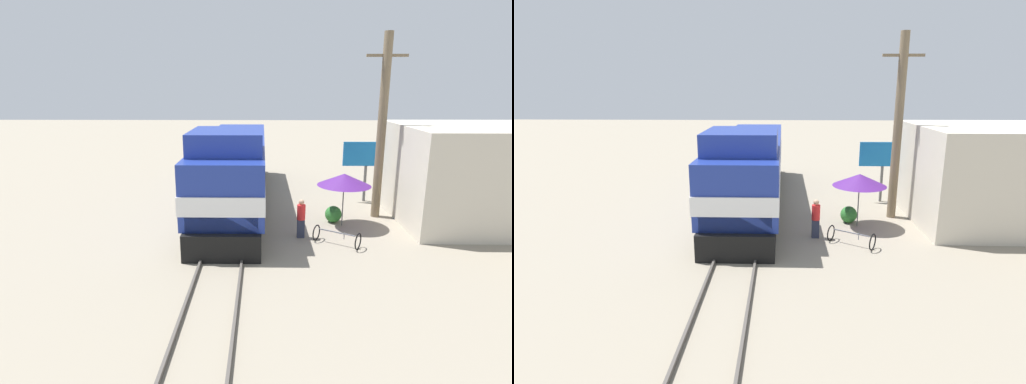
{
  "view_description": "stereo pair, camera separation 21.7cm",
  "coord_description": "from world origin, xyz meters",
  "views": [
    {
      "loc": [
        1.42,
        -15.56,
        5.96
      ],
      "look_at": [
        1.2,
        -1.79,
        2.34
      ],
      "focal_mm": 28.0,
      "sensor_mm": 36.0,
      "label": 1
    },
    {
      "loc": [
        1.64,
        -15.55,
        5.96
      ],
      "look_at": [
        1.2,
        -1.79,
        2.34
      ],
      "focal_mm": 28.0,
      "sensor_mm": 36.0,
      "label": 2
    }
  ],
  "objects": [
    {
      "name": "shrub_cluster",
      "position": [
        4.66,
        1.76,
        0.38
      ],
      "size": [
        0.75,
        0.75,
        0.75
      ],
      "primitive_type": "sphere",
      "color": "#2D722D",
      "rests_on": "ground_plane"
    },
    {
      "name": "locomotive",
      "position": [
        0.0,
        4.7,
        1.86
      ],
      "size": [
        3.08,
        15.87,
        4.31
      ],
      "color": "black",
      "rests_on": "ground_plane"
    },
    {
      "name": "ground_plane",
      "position": [
        0.0,
        0.0,
        0.0
      ],
      "size": [
        120.0,
        120.0,
        0.0
      ],
      "primitive_type": "plane",
      "color": "gray"
    },
    {
      "name": "utility_pole",
      "position": [
        6.8,
        2.65,
        4.2
      ],
      "size": [
        1.8,
        0.4,
        8.29
      ],
      "color": "#726047",
      "rests_on": "ground_plane"
    },
    {
      "name": "building_block_distant",
      "position": [
        11.41,
        2.26,
        2.17
      ],
      "size": [
        7.62,
        6.26,
        4.34
      ],
      "primitive_type": "cube",
      "color": "beige",
      "rests_on": "ground_plane"
    },
    {
      "name": "rail_far",
      "position": [
        0.72,
        0.0,
        0.07
      ],
      "size": [
        0.08,
        41.72,
        0.15
      ],
      "primitive_type": "cube",
      "color": "#4C4742",
      "rests_on": "ground_plane"
    },
    {
      "name": "rail_near",
      "position": [
        -0.72,
        0.0,
        0.07
      ],
      "size": [
        0.08,
        41.72,
        0.15
      ],
      "primitive_type": "cube",
      "color": "#4C4742",
      "rests_on": "ground_plane"
    },
    {
      "name": "person_bystander",
      "position": [
        3.0,
        -0.18,
        0.87
      ],
      "size": [
        0.34,
        0.34,
        1.62
      ],
      "color": "#2D3347",
      "rests_on": "ground_plane"
    },
    {
      "name": "vendor_umbrella",
      "position": [
        4.97,
        1.3,
        2.09
      ],
      "size": [
        2.32,
        2.32,
        2.36
      ],
      "color": "#4C4C4C",
      "rests_on": "ground_plane"
    },
    {
      "name": "billboard_sign",
      "position": [
        6.91,
        5.31,
        2.41
      ],
      "size": [
        2.47,
        0.12,
        3.2
      ],
      "color": "#595959",
      "rests_on": "ground_plane"
    },
    {
      "name": "bicycle",
      "position": [
        4.32,
        -0.96,
        0.34
      ],
      "size": [
        1.85,
        1.51,
        0.65
      ],
      "rotation": [
        0.0,
        0.0,
        1.0
      ],
      "color": "black",
      "rests_on": "ground_plane"
    }
  ]
}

